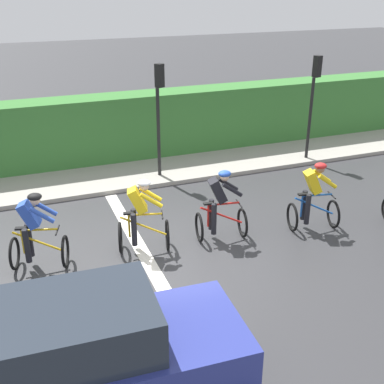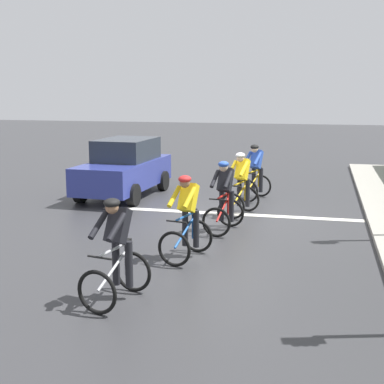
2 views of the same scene
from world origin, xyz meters
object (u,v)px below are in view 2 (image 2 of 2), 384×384
cyclist_lead (116,252)px  car_navy (125,168)px  cyclist_fourth (241,185)px  cyclist_second (187,219)px  cyclist_mid (224,198)px  cyclist_trailing (255,173)px

cyclist_lead → car_navy: size_ratio=0.40×
cyclist_lead → cyclist_fourth: (-0.99, -6.39, 0.00)m
cyclist_second → cyclist_fourth: 4.03m
cyclist_lead → cyclist_mid: same height
cyclist_second → cyclist_trailing: same height
cyclist_lead → car_navy: 8.67m
cyclist_mid → cyclist_trailing: 3.96m
cyclist_second → car_navy: car_navy is taller
cyclist_mid → car_navy: car_navy is taller
cyclist_fourth → cyclist_mid: bearing=85.8°
cyclist_lead → car_navy: car_navy is taller
cyclist_second → cyclist_mid: bearing=-98.7°
cyclist_fourth → car_navy: size_ratio=0.40×
cyclist_second → cyclist_trailing: (-0.57, -6.18, 0.00)m
cyclist_second → cyclist_fourth: bearing=-96.7°
cyclist_lead → cyclist_fourth: 6.47m
cyclist_lead → cyclist_mid: (-0.86, -4.61, 0.00)m
cyclist_lead → cyclist_fourth: size_ratio=1.00×
cyclist_fourth → cyclist_trailing: size_ratio=1.00×
cyclist_lead → cyclist_trailing: (-1.10, -8.57, 0.00)m
car_navy → cyclist_second: bearing=120.6°
car_navy → cyclist_lead: bearing=109.5°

